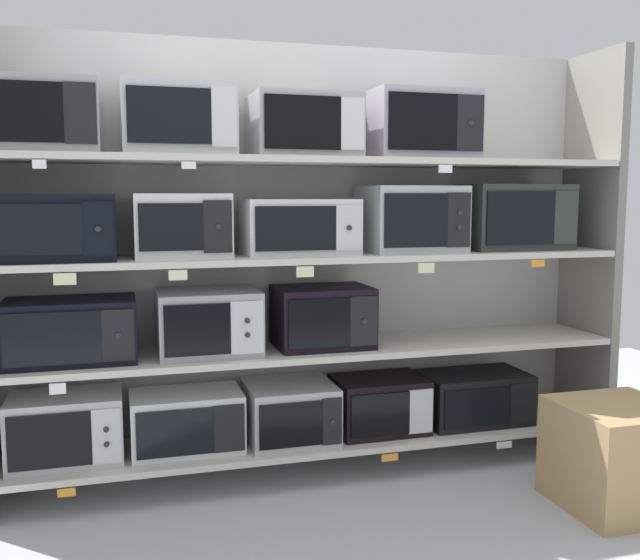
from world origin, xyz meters
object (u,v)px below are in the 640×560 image
object	(u,v)px
microwave_2	(290,412)
microwave_9	(182,225)
microwave_7	(322,317)
shipping_carton	(617,456)
microwave_8	(57,227)
microwave_11	(411,219)
microwave_13	(46,118)
microwave_3	(379,404)
microwave_5	(70,331)
microwave_14	(178,120)
microwave_1	(187,421)
microwave_4	(474,397)
microwave_0	(66,428)
microwave_12	(514,217)
microwave_16	(419,126)
microwave_10	(299,227)
microwave_15	(303,127)
microwave_6	(208,322)

from	to	relation	value
microwave_2	microwave_9	distance (m)	1.05
microwave_7	shipping_carton	bearing A→B (deg)	-33.35
microwave_8	microwave_11	distance (m)	1.67
microwave_9	microwave_13	size ratio (longest dim) A/B	0.97
microwave_3	microwave_9	distance (m)	1.34
microwave_5	microwave_8	size ratio (longest dim) A/B	1.15
microwave_14	shipping_carton	bearing A→B (deg)	-22.46
microwave_1	microwave_4	distance (m)	1.51
microwave_0	microwave_5	distance (m)	0.45
microwave_14	microwave_12	bearing A→B (deg)	-0.01
microwave_3	microwave_8	size ratio (longest dim) A/B	0.92
microwave_11	microwave_16	distance (m)	0.46
microwave_7	microwave_10	bearing A→B (deg)	-179.99
microwave_7	microwave_3	bearing A→B (deg)	0.01
microwave_7	microwave_16	bearing A→B (deg)	-0.01
microwave_12	microwave_14	bearing A→B (deg)	179.99
microwave_9	microwave_12	bearing A→B (deg)	-0.01
microwave_13	microwave_15	size ratio (longest dim) A/B	0.90
microwave_2	microwave_15	size ratio (longest dim) A/B	0.86
microwave_6	microwave_13	size ratio (longest dim) A/B	1.06
microwave_4	microwave_15	world-z (taller)	microwave_15
microwave_7	microwave_14	world-z (taller)	microwave_14
microwave_0	shipping_carton	xyz separation A→B (m)	(2.35, -0.75, -0.10)
microwave_4	microwave_11	distance (m)	1.02
microwave_3	microwave_12	world-z (taller)	microwave_12
microwave_11	microwave_16	size ratio (longest dim) A/B	0.91
microwave_5	shipping_carton	size ratio (longest dim) A/B	1.14
microwave_0	microwave_14	distance (m)	1.48
microwave_2	microwave_14	size ratio (longest dim) A/B	0.86
microwave_3	microwave_8	world-z (taller)	microwave_8
microwave_5	microwave_14	bearing A→B (deg)	0.03
microwave_1	microwave_14	distance (m)	1.39
microwave_14	microwave_16	world-z (taller)	microwave_16
microwave_16	microwave_7	bearing A→B (deg)	179.99
microwave_4	microwave_16	world-z (taller)	microwave_16
microwave_4	microwave_9	xyz separation A→B (m)	(-1.51, 0.00, 0.93)
microwave_1	microwave_4	size ratio (longest dim) A/B	0.93
microwave_1	microwave_14	size ratio (longest dim) A/B	1.05
microwave_3	microwave_6	bearing A→B (deg)	-180.00
microwave_3	microwave_13	xyz separation A→B (m)	(-1.53, -0.00, 1.39)
microwave_6	microwave_3	bearing A→B (deg)	0.00
microwave_3	microwave_7	xyz separation A→B (m)	(-0.30, -0.00, 0.47)
microwave_11	shipping_carton	size ratio (longest dim) A/B	0.95
shipping_carton	microwave_7	bearing A→B (deg)	146.65
microwave_12	microwave_16	bearing A→B (deg)	-180.00
microwave_2	microwave_14	world-z (taller)	microwave_14
microwave_5	microwave_12	distance (m)	2.26
microwave_9	microwave_10	world-z (taller)	microwave_9
microwave_7	microwave_15	xyz separation A→B (m)	(-0.10, -0.00, 0.91)
microwave_9	microwave_12	size ratio (longest dim) A/B	0.78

